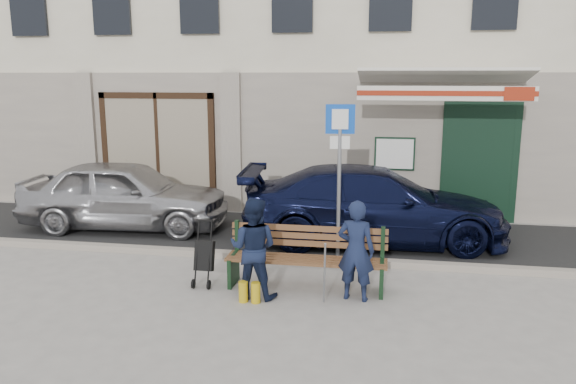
% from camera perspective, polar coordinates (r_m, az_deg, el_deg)
% --- Properties ---
extents(ground, '(80.00, 80.00, 0.00)m').
position_cam_1_polar(ground, '(8.48, -5.20, -10.06)').
color(ground, '#9E9991').
rests_on(ground, ground).
extents(asphalt_lane, '(60.00, 3.20, 0.01)m').
position_cam_1_polar(asphalt_lane, '(11.33, -1.14, -4.29)').
color(asphalt_lane, '#282828').
rests_on(asphalt_lane, ground).
extents(curb, '(60.00, 0.18, 0.12)m').
position_cam_1_polar(curb, '(9.82, -2.93, -6.54)').
color(curb, '#9E9384').
rests_on(curb, ground).
extents(building, '(20.00, 8.27, 10.00)m').
position_cam_1_polar(building, '(16.28, 2.60, 18.25)').
color(building, beige).
rests_on(building, ground).
extents(car_silver, '(4.35, 1.97, 1.45)m').
position_cam_1_polar(car_silver, '(12.11, -16.21, -0.21)').
color(car_silver, '#A6A6AA').
rests_on(car_silver, ground).
extents(car_navy, '(5.15, 2.44, 1.45)m').
position_cam_1_polar(car_navy, '(10.79, 8.70, -1.31)').
color(car_navy, black).
rests_on(car_navy, ground).
extents(parking_sign, '(0.49, 0.10, 2.67)m').
position_cam_1_polar(parking_sign, '(9.62, 5.26, 3.63)').
color(parking_sign, gray).
rests_on(parking_sign, ground).
extents(bench, '(2.40, 1.17, 0.98)m').
position_cam_1_polar(bench, '(8.44, 1.54, -6.81)').
color(bench, brown).
rests_on(bench, ground).
extents(man, '(0.58, 0.43, 1.45)m').
position_cam_1_polar(man, '(8.00, 6.92, -5.93)').
color(man, '#151D3A').
rests_on(man, ground).
extents(woman, '(0.76, 0.62, 1.46)m').
position_cam_1_polar(woman, '(8.05, -3.54, -5.69)').
color(woman, '#131B34').
rests_on(woman, ground).
extents(stroller, '(0.28, 0.41, 0.98)m').
position_cam_1_polar(stroller, '(8.68, -8.51, -6.56)').
color(stroller, black).
rests_on(stroller, ground).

